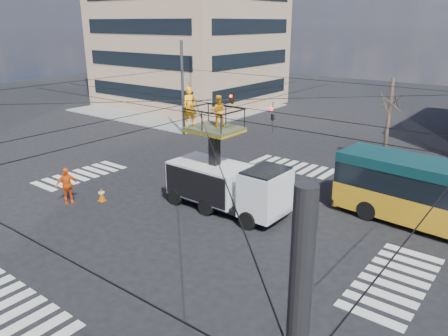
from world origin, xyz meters
TOP-DOWN VIEW (x-y plane):
  - ground at (0.00, 0.00)m, footprint 120.00×120.00m
  - sidewalk_nw at (-21.00, 21.00)m, footprint 18.00×18.00m
  - crosswalks at (0.00, 0.00)m, footprint 22.40×22.40m
  - overhead_network at (-0.07, 0.40)m, footprint 24.24×24.24m
  - tree_a at (5.00, 13.50)m, footprint 2.00×2.00m
  - utility_truck at (0.83, 1.40)m, footprint 7.03×2.72m
  - traffic_cone at (-5.36, -1.88)m, footprint 0.36×0.36m
  - worker_ground at (-6.56, -3.18)m, footprint 0.91×1.29m
  - flagger at (2.71, 2.66)m, footprint 0.68×1.14m

SIDE VIEW (x-z plane):
  - ground at x=0.00m, z-range 0.00..0.00m
  - crosswalks at x=0.00m, z-range 0.00..0.02m
  - sidewalk_nw at x=-21.00m, z-range 0.00..0.12m
  - traffic_cone at x=-5.36m, z-range 0.00..0.76m
  - flagger at x=2.71m, z-range 0.00..1.73m
  - worker_ground at x=-6.56m, z-range 0.00..2.03m
  - utility_truck at x=0.83m, z-range -1.15..5.21m
  - overhead_network at x=-0.07m, z-range 0.29..8.29m
  - tree_a at x=5.00m, z-range 1.63..7.63m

